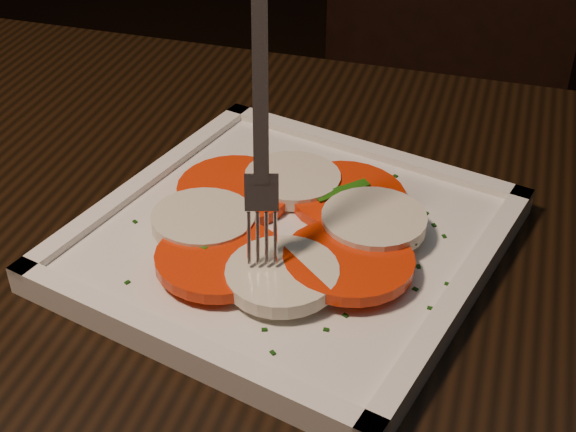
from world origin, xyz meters
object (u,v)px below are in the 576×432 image
(table, at_px, (215,410))
(fork, at_px, (261,108))
(plate, at_px, (288,242))
(chair, at_px, (430,78))

(table, height_order, fork, fork)
(fork, bearing_deg, table, -130.38)
(plate, bearing_deg, table, -120.88)
(plate, bearing_deg, chair, 81.90)
(table, xyz_separation_m, plate, (0.04, 0.07, 0.11))
(table, height_order, chair, chair)
(table, distance_m, fork, 0.23)
(chair, xyz_separation_m, plate, (-0.11, -0.76, 0.22))
(chair, relative_size, fork, 5.07)
(fork, bearing_deg, chair, 71.58)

